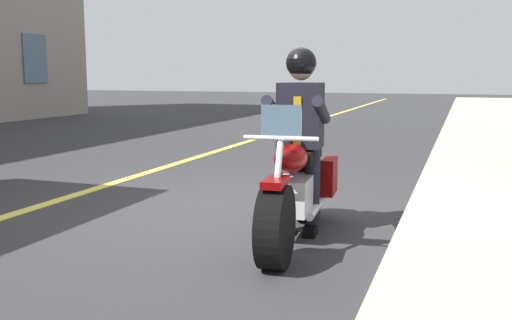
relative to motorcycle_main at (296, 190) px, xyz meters
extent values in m
plane|color=#333335|center=(-0.75, -1.11, -0.45)|extent=(80.00, 80.00, 0.00)
cube|color=#E5DB4C|center=(-0.75, -3.11, -0.45)|extent=(60.00, 0.16, 0.01)
cylinder|color=black|center=(0.84, 0.07, -0.12)|extent=(0.68, 0.26, 0.66)
cylinder|color=black|center=(-0.70, -0.07, -0.12)|extent=(0.68, 0.26, 0.66)
cube|color=silver|center=(0.05, 0.00, -0.03)|extent=(0.58, 0.33, 0.32)
ellipsoid|color=#720505|center=(0.24, 0.02, 0.33)|extent=(0.58, 0.33, 0.24)
cube|color=black|center=(-0.30, -0.03, 0.29)|extent=(0.72, 0.34, 0.12)
cube|color=#720505|center=(-0.67, 0.16, 0.03)|extent=(0.41, 0.16, 0.36)
cube|color=#720505|center=(-0.63, -0.28, 0.03)|extent=(0.41, 0.16, 0.36)
cylinder|color=silver|center=(0.82, 0.07, 0.15)|extent=(0.35, 0.08, 0.76)
cylinder|color=silver|center=(0.66, 0.06, 0.55)|extent=(0.09, 0.60, 0.04)
cube|color=#720505|center=(0.84, 0.07, 0.23)|extent=(0.37, 0.19, 0.06)
cylinder|color=silver|center=(-0.27, 0.13, -0.19)|extent=(0.90, 0.16, 0.08)
cube|color=slate|center=(0.64, 0.06, 0.67)|extent=(0.07, 0.32, 0.28)
cylinder|color=black|center=(-0.21, 0.10, -0.03)|extent=(0.14, 0.14, 0.84)
cube|color=black|center=(-0.15, 0.10, -0.40)|extent=(0.27, 0.13, 0.10)
cylinder|color=black|center=(-0.19, -0.14, -0.03)|extent=(0.14, 0.14, 0.84)
cube|color=black|center=(-0.13, -0.14, -0.40)|extent=(0.27, 0.13, 0.10)
cube|color=black|center=(-0.20, -0.02, 0.67)|extent=(0.36, 0.43, 0.60)
cube|color=#B28C14|center=(-0.04, -0.01, 0.63)|extent=(0.03, 0.07, 0.44)
cylinder|color=black|center=(-0.04, 0.21, 0.73)|extent=(0.56, 0.15, 0.28)
cylinder|color=black|center=(0.00, -0.22, 0.73)|extent=(0.56, 0.15, 0.28)
sphere|color=tan|center=(-0.20, -0.02, 1.10)|extent=(0.22, 0.22, 0.22)
sphere|color=black|center=(-0.20, -0.02, 1.15)|extent=(0.28, 0.28, 0.28)
cube|color=slate|center=(-10.87, -12.08, 1.55)|extent=(1.10, 0.06, 1.60)
camera|label=1|loc=(4.99, 1.41, 1.05)|focal=40.76mm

